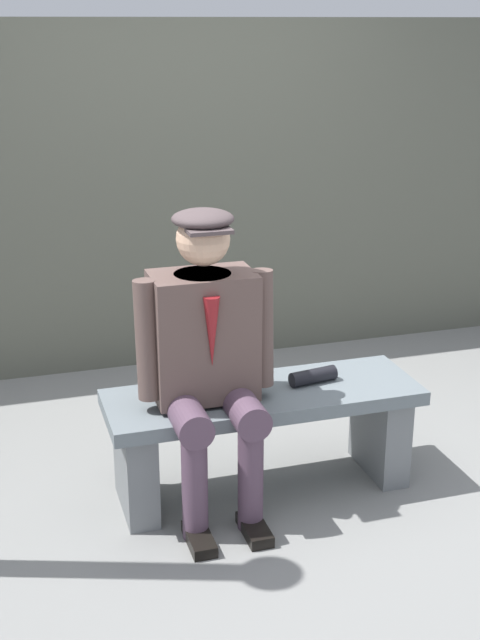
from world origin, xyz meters
The scene contains 5 objects.
ground_plane centered at (0.00, 0.00, 0.00)m, with size 30.00×30.00×0.00m, color gray.
bench centered at (0.00, 0.00, 0.34)m, with size 1.43×0.47×0.50m.
seated_man centered at (0.27, 0.06, 0.76)m, with size 0.61×0.61×1.35m.
rolled_magazine centered at (-0.25, -0.02, 0.53)m, with size 0.07×0.07×0.23m, color black.
stadium_wall centered at (0.00, -1.79, 1.05)m, with size 12.00×0.24×2.09m, color #53554A.
Camera 1 is at (1.12, 3.31, 2.07)m, focal length 47.69 mm.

